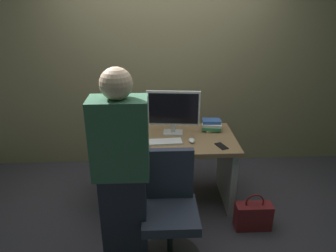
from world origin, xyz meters
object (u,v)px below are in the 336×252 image
object	(u,v)px
desk	(168,158)
mouse	(192,140)
office_chair	(170,213)
keyboard	(160,142)
person_at_desk	(122,176)
cup_near_keyboard	(119,138)
monitor	(173,110)
book_stack	(212,125)
cup_by_monitor	(124,128)
cell_phone	(221,146)
handbag	(253,216)

from	to	relation	value
desk	mouse	distance (m)	0.36
office_chair	keyboard	bearing A→B (deg)	95.34
person_at_desk	cup_near_keyboard	bearing A→B (deg)	97.62
monitor	book_stack	world-z (taller)	monitor
keyboard	mouse	world-z (taller)	mouse
cup_by_monitor	keyboard	bearing A→B (deg)	-38.22
person_at_desk	keyboard	xyz separation A→B (m)	(0.29, 0.75, -0.09)
cell_phone	handbag	distance (m)	0.72
mouse	handbag	size ratio (longest dim) A/B	0.26
keyboard	office_chair	bearing A→B (deg)	-87.74
keyboard	handbag	size ratio (longest dim) A/B	1.14
keyboard	cup_by_monitor	size ratio (longest dim) A/B	4.72
cup_near_keyboard	book_stack	xyz separation A→B (m)	(0.95, 0.27, 0.01)
office_chair	keyboard	xyz separation A→B (m)	(-0.06, 0.68, 0.32)
desk	cell_phone	distance (m)	0.60
monitor	cell_phone	distance (m)	0.61
mouse	book_stack	bearing A→B (deg)	49.41
desk	cup_by_monitor	xyz separation A→B (m)	(-0.45, 0.17, 0.28)
person_at_desk	cell_phone	world-z (taller)	person_at_desk
office_chair	mouse	xyz separation A→B (m)	(0.25, 0.69, 0.33)
keyboard	cell_phone	xyz separation A→B (m)	(0.58, -0.10, -0.01)
mouse	cup_near_keyboard	size ratio (longest dim) A/B	1.00
office_chair	desk	bearing A→B (deg)	88.59
person_at_desk	mouse	xyz separation A→B (m)	(0.60, 0.76, -0.09)
monitor	keyboard	xyz separation A→B (m)	(-0.14, -0.23, -0.25)
person_at_desk	cell_phone	size ratio (longest dim) A/B	11.38
monitor	handbag	world-z (taller)	monitor
keyboard	person_at_desk	bearing A→B (deg)	-114.18
monitor	cup_by_monitor	size ratio (longest dim) A/B	5.93
mouse	cell_phone	world-z (taller)	mouse
office_chair	book_stack	distance (m)	1.15
keyboard	cup_by_monitor	bearing A→B (deg)	138.71
cup_near_keyboard	book_stack	distance (m)	0.99
person_at_desk	book_stack	distance (m)	1.35
keyboard	handbag	world-z (taller)	keyboard
desk	person_at_desk	bearing A→B (deg)	-113.20
keyboard	cell_phone	world-z (taller)	keyboard
cup_by_monitor	desk	bearing A→B (deg)	-20.77
monitor	cup_near_keyboard	size ratio (longest dim) A/B	5.40
office_chair	cup_by_monitor	bearing A→B (deg)	113.99
person_at_desk	monitor	size ratio (longest dim) A/B	3.03
mouse	book_stack	xyz separation A→B (m)	(0.24, 0.28, 0.04)
office_chair	monitor	world-z (taller)	monitor
desk	book_stack	bearing A→B (deg)	20.47
book_stack	cell_phone	xyz separation A→B (m)	(0.03, -0.40, -0.05)
desk	mouse	bearing A→B (deg)	-25.15
keyboard	cup_near_keyboard	distance (m)	0.40
person_at_desk	mouse	world-z (taller)	person_at_desk
mouse	cup_near_keyboard	distance (m)	0.71
cup_near_keyboard	cup_by_monitor	bearing A→B (deg)	83.48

